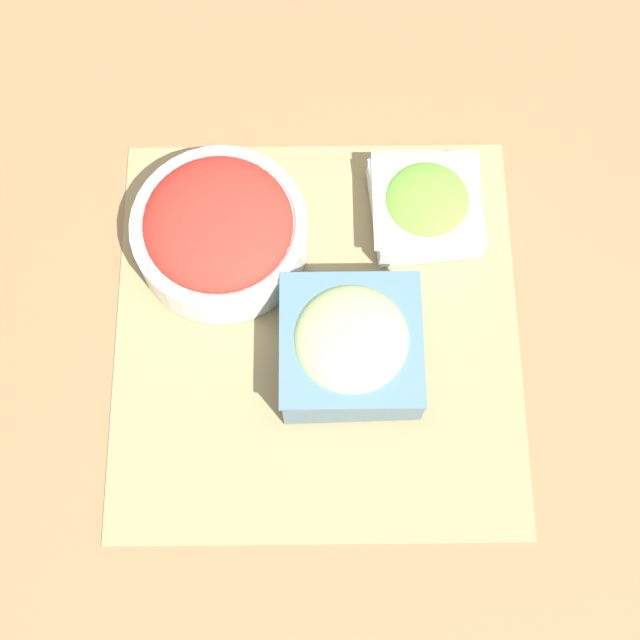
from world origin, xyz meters
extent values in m
plane|color=olive|center=(0.00, 0.00, 0.00)|extent=(3.00, 3.00, 0.00)
cube|color=#937F56|center=(0.00, 0.00, 0.00)|extent=(0.44, 0.43, 0.00)
cube|color=slate|center=(-0.03, -0.03, 0.03)|extent=(0.14, 0.14, 0.06)
cube|color=slate|center=(-0.03, -0.03, 0.06)|extent=(0.14, 0.14, 0.00)
ellipsoid|color=#A8CC7F|center=(-0.03, -0.03, 0.06)|extent=(0.12, 0.12, 0.04)
cylinder|color=white|center=(0.10, 0.10, 0.03)|extent=(0.19, 0.19, 0.05)
torus|color=white|center=(0.10, 0.10, 0.06)|extent=(0.18, 0.18, 0.01)
ellipsoid|color=red|center=(0.10, 0.10, 0.06)|extent=(0.16, 0.16, 0.05)
cube|color=white|center=(0.13, -0.12, 0.02)|extent=(0.12, 0.12, 0.04)
cube|color=white|center=(0.13, -0.12, 0.04)|extent=(0.12, 0.12, 0.00)
ellipsoid|color=#6BAD38|center=(0.13, -0.12, 0.04)|extent=(0.09, 0.09, 0.03)
camera|label=1|loc=(-0.30, 0.00, 0.90)|focal=50.00mm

